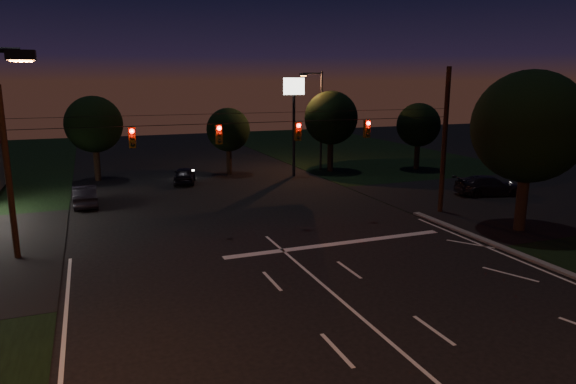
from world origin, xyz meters
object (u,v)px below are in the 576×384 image
car_oncoming_a (184,175)px  car_oncoming_b (85,196)px  tree_right_near (527,128)px  car_cross (489,186)px  utility_pole_right (440,212)px

car_oncoming_a → car_oncoming_b: size_ratio=0.94×
tree_right_near → car_oncoming_a: size_ratio=2.21×
car_oncoming_b → car_cross: 28.24m
car_oncoming_a → car_cross: 23.40m
car_oncoming_b → tree_right_near: bearing=145.7°
tree_right_near → car_oncoming_b: size_ratio=2.08×
utility_pole_right → car_cross: bearing=23.2°
tree_right_near → car_oncoming_b: (-22.53, 14.70, -4.98)m
car_oncoming_b → car_cross: car_cross is taller
utility_pole_right → tree_right_near: (1.53, -4.83, 5.68)m
tree_right_near → car_cross: (4.79, 7.54, -4.96)m
utility_pole_right → car_oncoming_a: bearing=131.6°
utility_pole_right → car_cross: utility_pole_right is taller
car_oncoming_a → car_oncoming_b: car_oncoming_b is taller
tree_right_near → car_cross: size_ratio=1.78×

